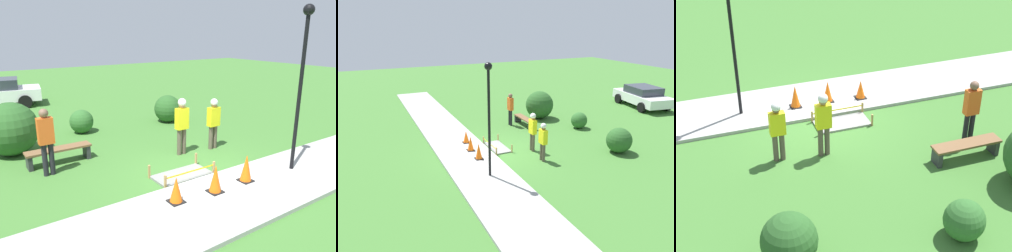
% 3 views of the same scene
% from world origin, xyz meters
% --- Properties ---
extents(ground_plane, '(60.00, 60.00, 0.00)m').
position_xyz_m(ground_plane, '(0.00, 0.00, 0.00)').
color(ground_plane, '#3D702D').
extents(sidewalk, '(28.00, 2.37, 0.10)m').
position_xyz_m(sidewalk, '(0.00, -1.18, 0.05)').
color(sidewalk, '#9E9E99').
rests_on(sidewalk, ground_plane).
extents(wet_concrete_patch, '(1.64, 0.82, 0.37)m').
position_xyz_m(wet_concrete_patch, '(-0.44, 0.49, 0.04)').
color(wet_concrete_patch, gray).
rests_on(wet_concrete_patch, ground_plane).
extents(traffic_cone_near_patch, '(0.34, 0.34, 0.59)m').
position_xyz_m(traffic_cone_near_patch, '(-1.48, -0.71, 0.39)').
color(traffic_cone_near_patch, black).
rests_on(traffic_cone_near_patch, sidewalk).
extents(traffic_cone_far_patch, '(0.34, 0.34, 0.68)m').
position_xyz_m(traffic_cone_far_patch, '(-0.44, -0.83, 0.43)').
color(traffic_cone_far_patch, black).
rests_on(traffic_cone_far_patch, sidewalk).
extents(traffic_cone_sidewalk_edge, '(0.34, 0.34, 0.71)m').
position_xyz_m(traffic_cone_sidewalk_edge, '(0.60, -0.82, 0.45)').
color(traffic_cone_sidewalk_edge, black).
rests_on(traffic_cone_sidewalk_edge, sidewalk).
extents(park_bench, '(1.88, 0.44, 0.48)m').
position_xyz_m(park_bench, '(-2.90, 3.26, 0.34)').
color(park_bench, '#2D2D33').
rests_on(park_bench, ground_plane).
extents(worker_supervisor, '(0.40, 0.26, 1.81)m').
position_xyz_m(worker_supervisor, '(0.54, 1.83, 1.08)').
color(worker_supervisor, brown).
rests_on(worker_supervisor, ground_plane).
extents(worker_assistant, '(0.40, 0.24, 1.69)m').
position_xyz_m(worker_assistant, '(1.71, 1.68, 1.00)').
color(worker_assistant, brown).
rests_on(worker_assistant, ground_plane).
extents(bystander_in_orange_shirt, '(0.40, 0.24, 1.85)m').
position_xyz_m(bystander_in_orange_shirt, '(-3.37, 2.58, 1.06)').
color(bystander_in_orange_shirt, black).
rests_on(bystander_in_orange_shirt, ground_plane).
extents(lamppost_near, '(0.28, 0.28, 4.31)m').
position_xyz_m(lamppost_near, '(2.25, -0.98, 2.88)').
color(lamppost_near, black).
rests_on(lamppost_near, sidewalk).
extents(parked_car_white, '(4.54, 2.74, 1.44)m').
position_xyz_m(parked_car_white, '(-3.30, 12.72, 0.76)').
color(parked_car_white, white).
rests_on(parked_car_white, ground_plane).
extents(shrub_rounded_near, '(1.16, 1.16, 1.16)m').
position_xyz_m(shrub_rounded_near, '(2.37, 5.32, 0.58)').
color(shrub_rounded_near, '#285623').
rests_on(shrub_rounded_near, ground_plane).
extents(shrub_rounded_mid, '(1.68, 1.68, 1.68)m').
position_xyz_m(shrub_rounded_mid, '(-3.88, 4.80, 0.84)').
color(shrub_rounded_mid, '#285623').
rests_on(shrub_rounded_mid, ground_plane).
extents(shrub_rounded_far, '(0.90, 0.90, 0.90)m').
position_xyz_m(shrub_rounded_far, '(-1.27, 5.83, 0.45)').
color(shrub_rounded_far, '#2D6028').
rests_on(shrub_rounded_far, ground_plane).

